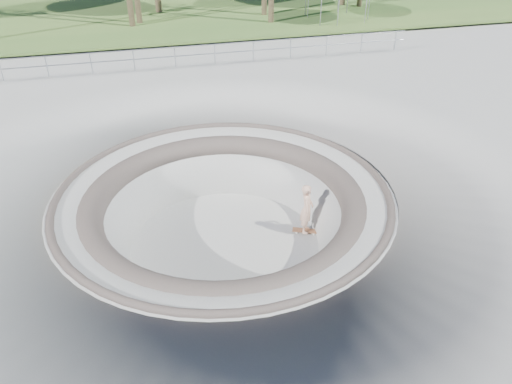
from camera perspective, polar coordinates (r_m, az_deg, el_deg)
ground at (r=15.19m, az=-3.76°, el=-0.14°), size 180.00×180.00×0.00m
skate_bowl at (r=16.23m, az=-3.54°, el=-5.62°), size 14.00×14.00×4.10m
distant_hills at (r=71.71m, az=-9.95°, el=19.35°), size 103.20×45.00×28.60m
safety_railing at (r=25.85m, az=-9.24°, el=15.00°), size 25.00×0.06×1.03m
skateboard at (r=16.73m, az=5.66°, el=-4.42°), size 0.89×0.56×0.09m
skater at (r=16.22m, az=5.82°, el=-1.88°), size 0.62×0.75×1.75m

